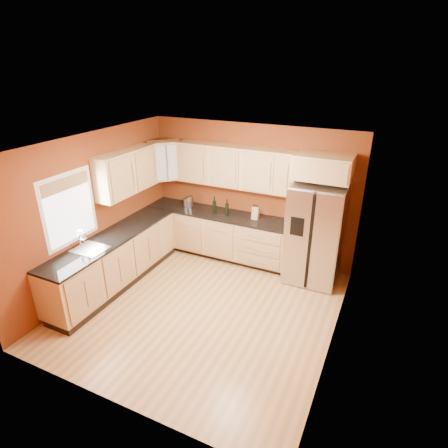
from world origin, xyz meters
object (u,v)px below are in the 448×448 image
(soap_dispenser, at_px, (286,219))
(canister_left, at_px, (186,203))
(wine_bottle_a, at_px, (214,205))
(knife_block, at_px, (256,213))
(refrigerator, at_px, (315,234))

(soap_dispenser, bearing_deg, canister_left, -179.23)
(wine_bottle_a, relative_size, knife_block, 1.36)
(canister_left, bearing_deg, wine_bottle_a, -3.97)
(canister_left, bearing_deg, refrigerator, -1.76)
(refrigerator, distance_m, canister_left, 2.61)
(refrigerator, bearing_deg, knife_block, 175.62)
(refrigerator, bearing_deg, soap_dispenser, 168.89)
(wine_bottle_a, xyz_separation_m, soap_dispenser, (1.40, 0.07, -0.06))
(canister_left, distance_m, soap_dispenser, 2.06)
(wine_bottle_a, distance_m, soap_dispenser, 1.40)
(refrigerator, relative_size, soap_dispenser, 9.03)
(refrigerator, height_order, soap_dispenser, refrigerator)
(knife_block, bearing_deg, soap_dispenser, 1.84)
(refrigerator, xyz_separation_m, knife_block, (-1.13, 0.09, 0.15))
(refrigerator, xyz_separation_m, canister_left, (-2.61, 0.08, 0.12))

